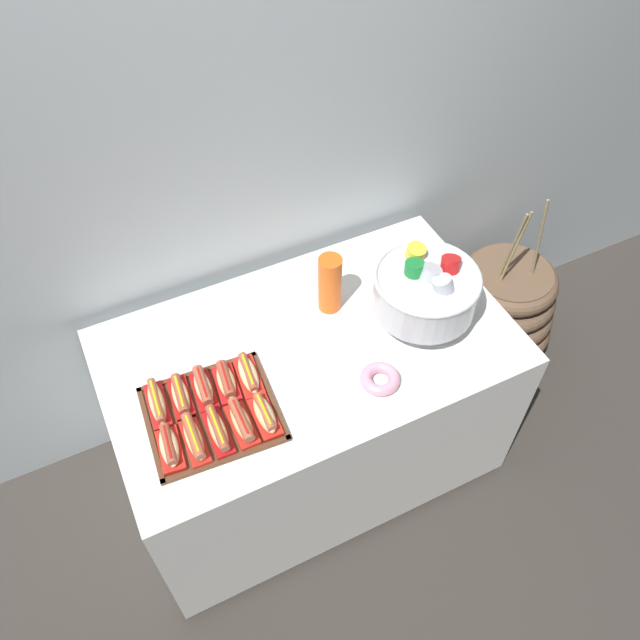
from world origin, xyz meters
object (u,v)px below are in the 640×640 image
hot_dog_6 (181,396)px  hot_dog_8 (226,381)px  serving_tray (212,414)px  hot_dog_0 (169,447)px  hot_dog_3 (241,422)px  punch_bowl (426,290)px  donut (380,379)px  hot_dog_9 (249,375)px  buffet_table (310,405)px  hot_dog_4 (265,415)px  hot_dog_7 (203,388)px  floor_vase (500,310)px  hot_dog_1 (194,438)px  hot_dog_5 (157,403)px  hot_dog_2 (218,430)px  cup_stack (330,284)px

hot_dog_6 → hot_dog_8: size_ratio=1.10×
serving_tray → hot_dog_0: bearing=-155.2°
hot_dog_3 → punch_bowl: bearing=10.9°
punch_bowl → donut: 0.35m
hot_dog_6 → hot_dog_9: (0.22, -0.02, -0.00)m
buffet_table → hot_dog_3: bearing=-147.7°
hot_dog_6 → hot_dog_3: bearing=-51.7°
buffet_table → hot_dog_4: (-0.25, -0.21, 0.41)m
hot_dog_7 → floor_vase: bearing=8.7°
floor_vase → hot_dog_6: bearing=-171.9°
hot_dog_1 → hot_dog_3: (0.15, -0.01, 0.00)m
hot_dog_1 → hot_dog_3: size_ratio=1.06×
hot_dog_5 → hot_dog_4: bearing=-32.8°
buffet_table → hot_dog_3: hot_dog_3 is taller
hot_dog_7 → hot_dog_9: (0.15, -0.01, -0.01)m
serving_tray → hot_dog_6: 0.12m
hot_dog_1 → hot_dog_5: same height
floor_vase → hot_dog_2: bearing=-165.3°
hot_dog_3 → punch_bowl: punch_bowl is taller
floor_vase → donut: bearing=-155.5°
hot_dog_3 → hot_dog_5: 0.28m
hot_dog_1 → hot_dog_2: size_ratio=1.02×
hot_dog_7 → hot_dog_9: 0.15m
hot_dog_2 → hot_dog_7: bearing=86.0°
buffet_table → hot_dog_0: bearing=-161.0°
hot_dog_2 → hot_dog_3: bearing=-4.0°
buffet_table → hot_dog_9: bearing=-169.0°
buffet_table → punch_bowl: (0.41, -0.06, 0.53)m
floor_vase → hot_dog_5: bearing=-172.4°
punch_bowl → buffet_table: bearing=171.1°
hot_dog_0 → hot_dog_3: (0.22, -0.02, 0.00)m
hot_dog_0 → hot_dog_4: bearing=-4.0°
hot_dog_0 → hot_dog_4: same height
buffet_table → hot_dog_7: (-0.39, -0.04, 0.42)m
hot_dog_6 → hot_dog_7: bearing=-4.0°
floor_vase → serving_tray: bearing=-168.2°
punch_bowl → hot_dog_9: bearing=178.4°
punch_bowl → hot_dog_1: bearing=-171.5°
cup_stack → hot_dog_5: bearing=-167.1°
hot_dog_5 → hot_dog_3: bearing=-40.3°
hot_dog_4 → hot_dog_6: 0.28m
hot_dog_5 → hot_dog_6: (0.07, -0.01, -0.00)m
hot_dog_3 → hot_dog_6: size_ratio=0.95×
hot_dog_9 → hot_dog_0: bearing=-155.2°
hot_dog_4 → cup_stack: cup_stack is taller
hot_dog_6 → hot_dog_8: (0.15, -0.01, 0.00)m
hot_dog_4 → punch_bowl: size_ratio=0.44×
floor_vase → hot_dog_3: size_ratio=5.56×
hot_dog_0 → hot_dog_3: hot_dog_3 is taller
floor_vase → hot_dog_9: size_ratio=5.25×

